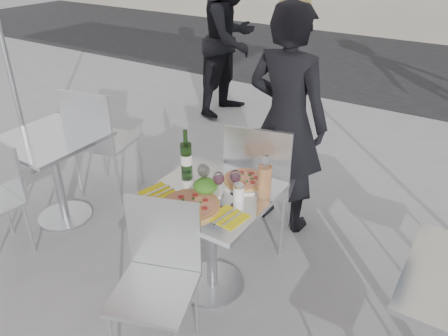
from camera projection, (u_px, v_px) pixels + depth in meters
The scene contains 21 objects.
ground at pixel (212, 285), 3.00m from camera, with size 80.00×80.00×0.00m, color slate.
street_asphalt at pixel (414, 66), 7.80m from camera, with size 24.00×5.00×0.00m, color black.
main_table at pixel (211, 221), 2.74m from camera, with size 0.72×0.72×0.75m.
side_table_left at pixel (54, 161), 3.45m from camera, with size 0.72×0.72×0.75m.
chair_far at pixel (260, 176), 3.12m from camera, with size 0.57×0.58×1.01m.
chair_near at pixel (159, 269), 2.35m from camera, with size 0.54×0.54×0.92m.
side_chair_lfar at pixel (98, 135), 3.71m from camera, with size 0.56×0.57×1.03m.
woman_diner at pixel (286, 122), 3.26m from camera, with size 0.65×0.42×1.77m, color black.
pedestrian_a at pixel (231, 39), 5.43m from camera, with size 0.92×0.71×1.88m, color black.
pizza_near at pixel (190, 206), 2.49m from camera, with size 0.35×0.35×0.02m.
pizza_far at pixel (245, 180), 2.74m from camera, with size 0.30×0.30×0.03m.
salad_plate at pixel (206, 187), 2.63m from camera, with size 0.22×0.22×0.09m.
wine_bottle at pixel (186, 156), 2.81m from camera, with size 0.07×0.08×0.29m.
carafe at pixel (264, 182), 2.51m from camera, with size 0.08×0.08×0.29m.
sugar_shaker at pixel (239, 192), 2.54m from camera, with size 0.06×0.06×0.11m.
wineglass_white_a at pixel (203, 171), 2.65m from camera, with size 0.07×0.07×0.16m.
wineglass_white_b at pixel (204, 172), 2.64m from camera, with size 0.07×0.07×0.16m.
wineglass_red_a at pixel (219, 179), 2.56m from camera, with size 0.07×0.07×0.16m.
wineglass_red_b at pixel (235, 177), 2.58m from camera, with size 0.07×0.07×0.16m.
napkin_left at pixel (158, 192), 2.63m from camera, with size 0.22×0.22×0.01m.
napkin_right at pixel (228, 217), 2.41m from camera, with size 0.20×0.20×0.01m.
Camera 1 is at (1.27, -1.85, 2.15)m, focal length 35.00 mm.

